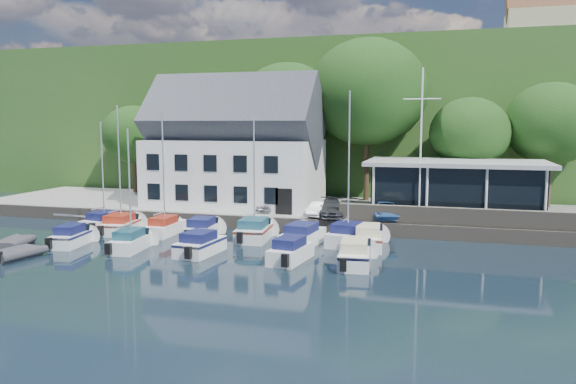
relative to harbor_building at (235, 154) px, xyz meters
name	(u,v)px	position (x,y,z in m)	size (l,w,h in m)	color
ground	(245,270)	(7.00, -16.50, -5.35)	(180.00, 180.00, 0.00)	black
quay	(318,212)	(7.00, 1.00, -4.85)	(60.00, 13.00, 1.00)	gray
quay_face	(298,225)	(7.00, -5.50, -4.85)	(60.00, 0.30, 1.00)	#655D51
hillside	(382,122)	(7.00, 45.50, 2.65)	(160.00, 75.00, 16.00)	#2E541F
field_patch	(437,73)	(15.00, 53.50, 10.80)	(50.00, 30.00, 0.30)	#5E6C36
farmhouse	(548,27)	(29.00, 35.50, 14.75)	(10.40, 7.00, 8.20)	#C3B296
harbor_building	(235,154)	(0.00, 0.00, 0.00)	(14.40, 8.20, 8.70)	white
club_pavilion	(456,188)	(18.00, -0.50, -2.30)	(13.20, 7.20, 4.10)	black
seawall	(471,217)	(19.00, -5.10, -3.75)	(18.00, 0.50, 1.20)	#655D51
gangway	(86,226)	(-9.50, -7.50, -5.35)	(1.20, 6.00, 1.40)	silver
car_silver	(270,204)	(3.96, -2.70, -3.80)	(1.30, 3.23, 1.10)	#B7B6BC
car_white	(320,208)	(8.25, -3.81, -3.79)	(1.18, 3.40, 1.12)	silver
car_dgrey	(331,208)	(9.14, -3.81, -3.72)	(1.76, 4.33, 1.26)	#2E2F33
car_blue	(386,209)	(13.12, -3.57, -3.68)	(1.54, 3.89, 1.33)	#33609C
flagpole	(421,145)	(15.50, -3.80, 1.02)	(2.58, 0.20, 10.74)	white
tree_0	(134,149)	(-12.93, 5.46, -0.01)	(6.35, 6.35, 8.67)	#143610
tree_1	(198,134)	(-6.24, 6.04, 1.46)	(8.50, 8.50, 11.61)	#143610
tree_2	(287,131)	(3.19, 4.97, 1.83)	(9.04, 9.04, 12.36)	#143610
tree_3	(367,120)	(10.35, 5.71, 2.82)	(10.50, 10.50, 14.35)	#143610
tree_4	(469,152)	(19.04, 4.84, 0.18)	(6.63, 6.63, 9.06)	#143610
tree_5	(550,145)	(25.41, 5.96, 0.78)	(7.50, 7.50, 10.25)	#143610
boat_r1_0	(103,173)	(-7.08, -8.60, -1.06)	(1.89, 5.20, 8.57)	white
boat_r1_1	(120,175)	(-5.32, -9.14, -1.15)	(2.05, 5.60, 8.39)	white
boat_r1_2	(164,178)	(-1.89, -8.97, -1.26)	(1.68, 5.58, 8.19)	white
boat_r1_3	(203,227)	(1.09, -9.02, -4.65)	(1.91, 5.21, 1.40)	white
boat_r1_4	(254,173)	(4.85, -8.88, -0.77)	(2.15, 5.78, 9.16)	white
boat_r1_5	(303,234)	(8.39, -9.47, -4.63)	(2.08, 6.02, 1.45)	white
boat_r1_6	(349,176)	(11.24, -8.64, -0.83)	(2.17, 5.37, 9.03)	white
boat_r1_7	(369,236)	(12.64, -9.03, -4.61)	(1.90, 6.18, 1.48)	white
boat_r2_0	(72,235)	(-5.96, -13.84, -4.65)	(1.62, 5.03, 1.39)	white
boat_r2_1	(129,185)	(-1.57, -13.91, -1.23)	(1.65, 5.54, 8.23)	white
boat_r2_2	(200,242)	(3.08, -13.78, -4.63)	(1.99, 5.19, 1.44)	white
boat_r2_3	(291,249)	(8.85, -13.96, -4.62)	(1.70, 5.35, 1.45)	white
boat_r2_4	(355,252)	(12.54, -13.74, -4.62)	(1.85, 5.97, 1.46)	white
dinghy_0	(14,241)	(-9.36, -15.14, -4.99)	(1.83, 3.05, 0.71)	#35353A
dinghy_1	(15,252)	(-6.95, -17.80, -4.97)	(1.94, 3.23, 0.75)	#35353A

